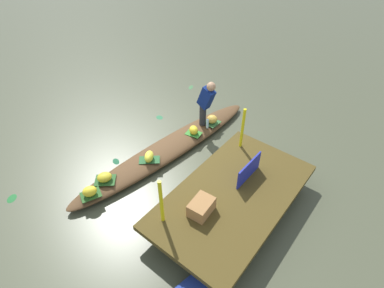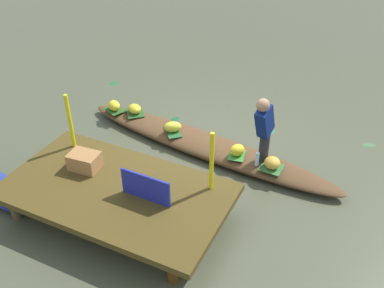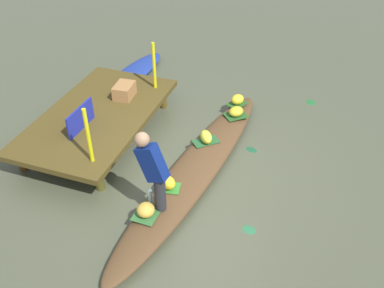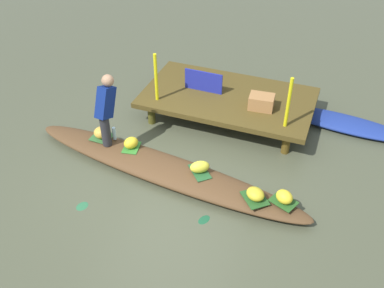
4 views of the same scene
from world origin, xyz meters
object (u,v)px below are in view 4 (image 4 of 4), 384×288
at_px(banana_bunch_1, 131,143).
at_px(market_banner, 203,81).
at_px(water_bottle, 114,133).
at_px(banana_bunch_3, 284,197).
at_px(banana_bunch_2, 200,167).
at_px(vendor_person, 106,107).
at_px(produce_crate, 261,102).
at_px(banana_bunch_0, 255,194).
at_px(banana_bunch_4, 101,133).
at_px(moored_boat, 343,123).
at_px(vendor_boat, 163,169).

distance_m(banana_bunch_1, market_banner, 1.95).
xyz_separation_m(banana_bunch_1, water_bottle, (-0.38, 0.12, 0.02)).
bearing_deg(banana_bunch_3, banana_bunch_2, 172.14).
distance_m(banana_bunch_2, market_banner, 2.12).
distance_m(vendor_person, market_banner, 2.09).
bearing_deg(market_banner, produce_crate, -8.98).
height_order(banana_bunch_1, banana_bunch_3, banana_bunch_1).
xyz_separation_m(banana_bunch_0, water_bottle, (-2.63, 0.56, 0.03)).
distance_m(vendor_person, produce_crate, 2.76).
xyz_separation_m(banana_bunch_0, banana_bunch_4, (-2.87, 0.52, 0.01)).
relative_size(moored_boat, banana_bunch_4, 9.75).
bearing_deg(moored_boat, banana_bunch_2, -124.03).
distance_m(banana_bunch_3, water_bottle, 3.08).
height_order(banana_bunch_2, water_bottle, water_bottle).
distance_m(moored_boat, banana_bunch_3, 2.68).
distance_m(vendor_boat, vendor_person, 1.37).
bearing_deg(market_banner, banana_bunch_4, -125.22).
bearing_deg(vendor_boat, market_banner, 97.49).
relative_size(vendor_boat, vendor_person, 4.08).
relative_size(banana_bunch_0, market_banner, 0.38).
height_order(banana_bunch_1, produce_crate, produce_crate).
distance_m(banana_bunch_3, banana_bunch_4, 3.31).
xyz_separation_m(moored_boat, banana_bunch_4, (-3.90, -2.16, 0.25)).
bearing_deg(banana_bunch_3, produce_crate, 113.15).
bearing_deg(banana_bunch_3, banana_bunch_4, 172.36).
bearing_deg(vendor_person, banana_bunch_4, 165.27).
distance_m(banana_bunch_1, banana_bunch_3, 2.69).
xyz_separation_m(banana_bunch_4, produce_crate, (2.44, 1.53, 0.27)).
xyz_separation_m(banana_bunch_3, market_banner, (-2.02, 2.17, 0.34)).
xyz_separation_m(banana_bunch_2, produce_crate, (0.53, 1.78, 0.27)).
height_order(banana_bunch_2, banana_bunch_3, banana_bunch_2).
xyz_separation_m(vendor_person, water_bottle, (0.03, 0.09, -0.58)).
height_order(banana_bunch_1, vendor_person, vendor_person).
bearing_deg(moored_boat, banana_bunch_4, -145.48).
bearing_deg(banana_bunch_3, vendor_boat, 175.23).
bearing_deg(banana_bunch_4, vendor_boat, -12.03).
distance_m(market_banner, produce_crate, 1.20).
xyz_separation_m(moored_boat, vendor_person, (-3.70, -2.21, 0.84)).
bearing_deg(water_bottle, vendor_person, -111.50).
relative_size(banana_bunch_1, banana_bunch_4, 0.98).
height_order(banana_bunch_3, produce_crate, produce_crate).
relative_size(banana_bunch_1, banana_bunch_3, 0.94).
xyz_separation_m(banana_bunch_1, banana_bunch_4, (-0.62, 0.08, -0.00)).
distance_m(vendor_boat, banana_bunch_3, 2.02).
bearing_deg(water_bottle, banana_bunch_1, -16.89).
distance_m(banana_bunch_0, banana_bunch_1, 2.30).
bearing_deg(produce_crate, moored_boat, 23.21).
distance_m(banana_bunch_2, vendor_person, 1.82).
bearing_deg(banana_bunch_3, banana_bunch_1, 172.31).
distance_m(moored_boat, water_bottle, 4.24).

